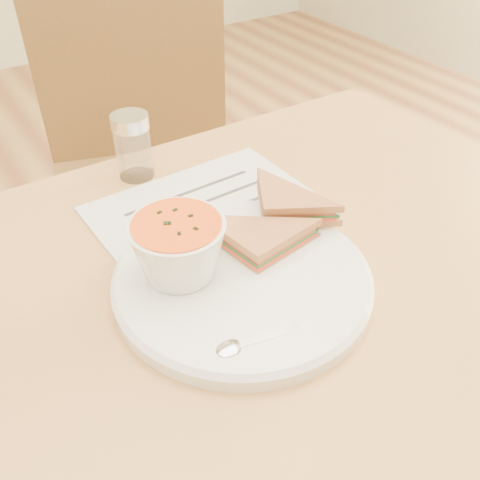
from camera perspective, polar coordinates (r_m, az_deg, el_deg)
dining_table at (r=0.93m, az=0.31°, el=-21.25°), size 1.00×0.70×0.75m
chair_far at (r=1.26m, az=-9.34°, el=5.36°), size 0.56×0.56×1.00m
plate at (r=0.62m, az=0.24°, el=-4.30°), size 0.34×0.34×0.02m
soup_bowl at (r=0.60m, az=-6.54°, el=-1.21°), size 0.12×0.12×0.07m
sandwich_half_a at (r=0.60m, az=1.90°, el=-3.00°), size 0.12×0.12×0.03m
sandwich_half_b at (r=0.66m, az=2.54°, el=2.20°), size 0.14×0.14×0.03m
spoon at (r=0.55m, az=3.34°, el=-10.17°), size 0.16×0.06×0.01m
paper_menu at (r=0.74m, az=-3.47°, el=3.18°), size 0.31×0.23×0.00m
condiment_shaker at (r=0.81m, az=-11.33°, el=9.76°), size 0.06×0.06×0.10m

